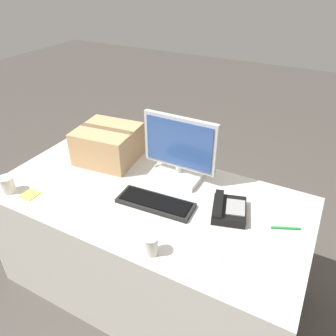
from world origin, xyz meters
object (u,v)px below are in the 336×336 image
Objects in this scene: pen_marker at (286,228)px; sticky_note_pad at (30,195)px; monitor at (179,154)px; desk_phone at (228,209)px; keyboard at (155,203)px; paper_cup_right at (151,245)px; paper_cup_left at (7,184)px; spoon at (213,257)px; cardboard_box at (108,144)px.

sticky_note_pad is at bearing 172.93° from pen_marker.
monitor is 1.80× the size of desk_phone.
paper_cup_right is at bearing -67.37° from keyboard.
paper_cup_left is at bearing 178.93° from paper_cup_right.
pen_marker is at bearing 41.32° from paper_cup_right.
spoon is (0.42, -0.21, -0.01)m from keyboard.
desk_phone is at bearing -10.53° from cardboard_box.
sticky_note_pad is at bearing -106.14° from cardboard_box.
desk_phone is (0.37, 0.11, 0.02)m from keyboard.
monitor is 3.09× the size of spoon.
spoon is at bearing 4.12° from paper_cup_left.
monitor is at bearing 142.29° from pen_marker.
cardboard_box reaches higher than sticky_note_pad.
sticky_note_pad is at bearing 12.76° from paper_cup_left.
paper_cup_left is 0.97m from paper_cup_right.
desk_phone is at bearing 13.02° from keyboard.
sticky_note_pad is (-1.05, -0.38, -0.03)m from desk_phone.
sticky_note_pad is at bearing -139.38° from monitor.
paper_cup_right is 0.69m from pen_marker.
desk_phone is 0.63× the size of cardboard_box.
pen_marker is at bearing -13.94° from monitor.
sticky_note_pad reaches higher than spoon.
keyboard reaches higher than sticky_note_pad.
paper_cup_right is at bearing -133.48° from desk_phone.
desk_phone reaches higher than sticky_note_pad.
paper_cup_right is at bearing -75.16° from monitor.
monitor is 3.37× the size of pen_marker.
desk_phone reaches higher than spoon.
paper_cup_left is 1.23m from spoon.
keyboard is 0.35m from paper_cup_right.
monitor is at bearing 40.62° from sticky_note_pad.
pen_marker is (0.67, 0.14, -0.01)m from keyboard.
paper_cup_left is 0.66× the size of spoon.
spoon is at bearing -27.40° from cardboard_box.
sticky_note_pad is (-1.35, -0.40, -0.00)m from pen_marker.
paper_cup_left reaches higher than sticky_note_pad.
paper_cup_left is 1.00× the size of paper_cup_right.
paper_cup_left is 1.54m from pen_marker.
cardboard_box reaches higher than pen_marker.
pen_marker is at bearing 16.70° from sticky_note_pad.
monitor is 1.01m from paper_cup_left.
desk_phone is at bearing -26.81° from monitor.
cardboard_box is 0.58m from sticky_note_pad.
paper_cup_left is at bearing 179.53° from spoon.
spoon is at bearing -50.17° from monitor.
monitor reaches higher than pen_marker.
spoon is at bearing -149.65° from pen_marker.
keyboard is at bearing 116.49° from paper_cup_right.
monitor is 0.34m from keyboard.
desk_phone is 1.71× the size of spoon.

